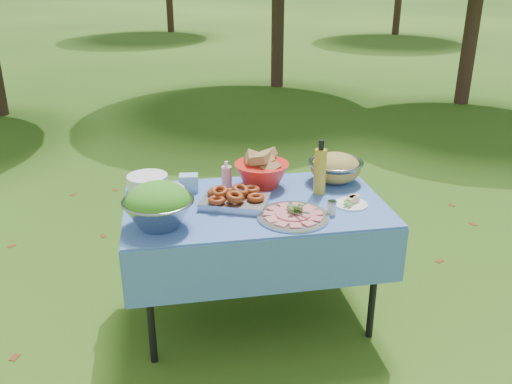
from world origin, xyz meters
TOP-DOWN VIEW (x-y plane):
  - ground at (0.00, 0.00)m, footprint 80.00×80.00m
  - picnic_table at (0.00, 0.00)m, footprint 1.46×0.86m
  - salad_bowl at (-0.54, -0.21)m, footprint 0.38×0.38m
  - pasta_bowl_white at (-0.51, 0.08)m, footprint 0.30×0.30m
  - plate_stack at (-0.60, 0.29)m, footprint 0.27×0.27m
  - wipes_box at (-0.36, 0.25)m, footprint 0.12×0.09m
  - sanitizer_bottle at (-0.13, 0.24)m, footprint 0.08×0.08m
  - bread_bowl at (0.08, 0.25)m, footprint 0.34×0.34m
  - pasta_bowl_steel at (0.55, 0.25)m, footprint 0.38×0.38m
  - fried_tray at (-0.12, -0.01)m, footprint 0.43×0.37m
  - charcuterie_platter at (0.17, -0.23)m, footprint 0.42×0.42m
  - oil_bottle at (0.40, 0.08)m, footprint 0.09×0.09m
  - cheese_plate at (0.53, -0.12)m, footprint 0.23×0.23m
  - shaker at (0.38, -0.22)m, footprint 0.05×0.05m

SIDE VIEW (x-z plane):
  - ground at x=0.00m, z-range 0.00..0.00m
  - picnic_table at x=0.00m, z-range 0.00..0.76m
  - cheese_plate at x=0.53m, z-range 0.76..0.81m
  - shaker at x=0.38m, z-range 0.76..0.84m
  - fried_tray at x=-0.12m, z-range 0.76..0.85m
  - charcuterie_platter at x=0.17m, z-range 0.76..0.85m
  - plate_stack at x=-0.60m, z-range 0.76..0.86m
  - wipes_box at x=-0.36m, z-range 0.76..0.86m
  - pasta_bowl_white at x=-0.51m, z-range 0.76..0.89m
  - sanitizer_bottle at x=-0.13m, z-range 0.76..0.94m
  - pasta_bowl_steel at x=0.55m, z-range 0.76..0.94m
  - bread_bowl at x=0.08m, z-range 0.76..0.98m
  - salad_bowl at x=-0.54m, z-range 0.76..1.00m
  - oil_bottle at x=0.40m, z-range 0.76..1.09m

